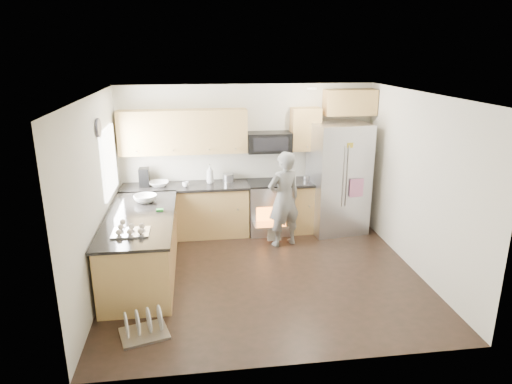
{
  "coord_description": "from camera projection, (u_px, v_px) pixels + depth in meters",
  "views": [
    {
      "loc": [
        -0.92,
        -5.94,
        3.17
      ],
      "look_at": [
        -0.06,
        0.5,
        1.13
      ],
      "focal_mm": 32.0,
      "sensor_mm": 36.0,
      "label": 1
    }
  ],
  "objects": [
    {
      "name": "dish_rack",
      "position": [
        144.0,
        328.0,
        5.26
      ],
      "size": [
        0.63,
        0.55,
        0.33
      ],
      "rotation": [
        0.0,
        0.0,
        0.28
      ],
      "color": "#B7B7BC",
      "rests_on": "ground"
    },
    {
      "name": "peninsula",
      "position": [
        142.0,
        246.0,
        6.55
      ],
      "size": [
        0.96,
        2.36,
        1.03
      ],
      "color": "#AC7B44",
      "rests_on": "ground"
    },
    {
      "name": "refrigerator",
      "position": [
        338.0,
        178.0,
        8.08
      ],
      "size": [
        1.05,
        0.87,
        1.96
      ],
      "rotation": [
        0.0,
        0.0,
        0.13
      ],
      "color": "#B7B7BC",
      "rests_on": "ground"
    },
    {
      "name": "person",
      "position": [
        284.0,
        199.0,
        7.5
      ],
      "size": [
        0.68,
        0.56,
        1.61
      ],
      "primitive_type": "imported",
      "rotation": [
        0.0,
        0.0,
        3.49
      ],
      "color": "slate",
      "rests_on": "ground"
    },
    {
      "name": "back_cabinet_run",
      "position": [
        216.0,
        181.0,
        7.97
      ],
      "size": [
        4.45,
        0.64,
        2.5
      ],
      "color": "#AC7B44",
      "rests_on": "ground"
    },
    {
      "name": "room_shell",
      "position": [
        262.0,
        164.0,
        6.19
      ],
      "size": [
        4.54,
        4.04,
        2.62
      ],
      "color": "beige",
      "rests_on": "ground"
    },
    {
      "name": "ground",
      "position": [
        264.0,
        275.0,
        6.68
      ],
      "size": [
        4.5,
        4.5,
        0.0
      ],
      "primitive_type": "plane",
      "color": "black",
      "rests_on": "ground"
    },
    {
      "name": "stove_range",
      "position": [
        270.0,
        195.0,
        8.12
      ],
      "size": [
        0.76,
        0.97,
        1.79
      ],
      "color": "#B7B7BC",
      "rests_on": "ground"
    }
  ]
}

